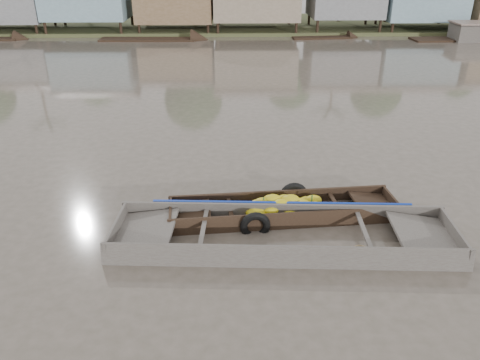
{
  "coord_description": "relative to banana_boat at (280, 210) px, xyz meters",
  "views": [
    {
      "loc": [
        0.36,
        -9.33,
        5.96
      ],
      "look_at": [
        0.6,
        1.09,
        0.8
      ],
      "focal_mm": 35.0,
      "sensor_mm": 36.0,
      "label": 1
    }
  ],
  "objects": [
    {
      "name": "banana_boat",
      "position": [
        0.0,
        0.0,
        0.0
      ],
      "size": [
        5.75,
        1.84,
        0.8
      ],
      "rotation": [
        0.0,
        0.0,
        0.09
      ],
      "color": "black",
      "rests_on": "ground"
    },
    {
      "name": "viewer_boat",
      "position": [
        -0.04,
        -1.15,
        -0.1
      ],
      "size": [
        7.8,
        2.42,
        0.62
      ],
      "rotation": [
        0.0,
        0.0,
        -0.05
      ],
      "color": "#413B37",
      "rests_on": "ground"
    },
    {
      "name": "ground",
      "position": [
        -1.59,
        -0.68,
        -0.16
      ],
      "size": [
        120.0,
        120.0,
        0.0
      ],
      "primitive_type": "plane",
      "color": "#4D463B",
      "rests_on": "ground"
    },
    {
      "name": "distant_boats",
      "position": [
        10.3,
        23.75,
        0.06
      ],
      "size": [
        46.65,
        15.87,
        1.38
      ],
      "color": "black",
      "rests_on": "ground"
    }
  ]
}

